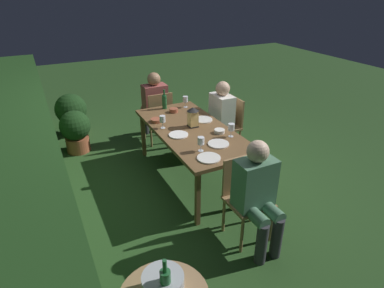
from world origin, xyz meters
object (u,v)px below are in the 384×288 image
at_px(chair_head_far, 159,115).
at_px(person_in_rust, 154,102).
at_px(potted_plant_by_hedge, 76,130).
at_px(green_bottle_on_table, 164,101).
at_px(plate_d, 203,120).
at_px(ice_bucket, 163,285).
at_px(wine_glass_b, 201,141).
at_px(lantern_centerpiece, 193,116).
at_px(chair_head_near, 245,194).
at_px(wine_glass_c, 231,128).
at_px(person_in_cream, 218,116).
at_px(wine_glass_a, 163,120).
at_px(wine_glass_d, 185,100).
at_px(bowl_olives, 219,131).
at_px(dining_table, 192,132).
at_px(chair_side_left_b, 229,123).
at_px(plate_a, 209,158).
at_px(bowl_salad, 156,120).
at_px(potted_plant_corner, 71,112).
at_px(plate_c, 178,135).
at_px(person_in_green, 258,192).
at_px(plate_b, 218,144).
at_px(bowl_bread, 174,110).

relative_size(chair_head_far, person_in_rust, 0.76).
bearing_deg(potted_plant_by_hedge, green_bottle_on_table, -117.92).
height_order(plate_d, ice_bucket, ice_bucket).
bearing_deg(wine_glass_b, lantern_centerpiece, -19.15).
xyz_separation_m(chair_head_near, wine_glass_c, (0.80, -0.32, 0.36)).
bearing_deg(wine_glass_b, ice_bucket, 145.06).
relative_size(person_in_cream, wine_glass_b, 6.80).
distance_m(wine_glass_a, ice_bucket, 2.47).
distance_m(chair_head_far, potted_plant_by_hedge, 1.30).
xyz_separation_m(wine_glass_d, bowl_olives, (-1.02, 0.01, -0.09)).
relative_size(dining_table, chair_side_left_b, 2.22).
bearing_deg(chair_head_near, wine_glass_a, 13.05).
distance_m(person_in_cream, plate_a, 1.47).
bearing_deg(lantern_centerpiece, wine_glass_a, 70.88).
relative_size(bowl_salad, potted_plant_corner, 0.21).
height_order(person_in_cream, wine_glass_c, person_in_cream).
height_order(chair_head_near, ice_bucket, ice_bucket).
relative_size(chair_head_far, green_bottle_on_table, 3.00).
bearing_deg(potted_plant_corner, bowl_olives, -148.80).
bearing_deg(green_bottle_on_table, bowl_salad, 145.41).
xyz_separation_m(chair_head_far, plate_a, (-1.99, 0.19, 0.25)).
bearing_deg(potted_plant_corner, chair_head_near, -160.14).
height_order(chair_head_near, person_in_rust, person_in_rust).
bearing_deg(chair_head_near, chair_side_left_b, -27.00).
distance_m(plate_c, bowl_olives, 0.52).
bearing_deg(person_in_rust, lantern_centerpiece, -178.14).
height_order(chair_side_left_b, plate_a, chair_side_left_b).
height_order(lantern_centerpiece, ice_bucket, ice_bucket).
xyz_separation_m(person_in_green, potted_plant_corner, (3.59, 1.23, -0.21)).
xyz_separation_m(lantern_centerpiece, potted_plant_corner, (2.12, 1.27, -0.45)).
distance_m(chair_head_near, plate_b, 0.73).
relative_size(person_in_cream, potted_plant_by_hedge, 1.72).
distance_m(wine_glass_b, bowl_olives, 0.55).
bearing_deg(person_in_green, person_in_cream, -19.27).
height_order(chair_side_left_b, person_in_green, person_in_green).
bearing_deg(plate_a, ice_bucket, 141.48).
height_order(chair_side_left_b, potted_plant_by_hedge, chair_side_left_b).
height_order(chair_head_near, bowl_bread, chair_head_near).
distance_m(green_bottle_on_table, bowl_olives, 1.15).
xyz_separation_m(chair_head_near, bowl_salad, (1.64, 0.32, 0.27)).
height_order(plate_b, plate_d, same).
xyz_separation_m(wine_glass_c, plate_d, (0.61, 0.06, -0.11)).
relative_size(chair_head_far, wine_glass_b, 5.15).
height_order(wine_glass_a, potted_plant_by_hedge, wine_glass_a).
relative_size(bowl_bread, ice_bucket, 0.36).
distance_m(lantern_centerpiece, potted_plant_by_hedge, 2.01).
bearing_deg(person_in_green, person_in_rust, 0.00).
height_order(wine_glass_a, potted_plant_corner, wine_glass_a).
bearing_deg(bowl_bread, plate_d, -152.44).
height_order(chair_head_far, wine_glass_d, wine_glass_d).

